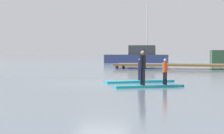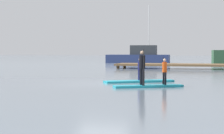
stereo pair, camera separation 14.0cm
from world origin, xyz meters
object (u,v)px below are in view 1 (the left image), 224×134
Objects in this scene: paddleboard_near at (139,81)px; paddler_adult at (143,65)px; paddler_child_front at (165,70)px; fishing_boat_green_midground at (138,57)px; paddleboard_far at (149,86)px; paddler_child_solo at (140,68)px.

paddler_adult reaches higher than paddleboard_near.
paddler_child_front is 35.64m from fishing_boat_green_midground.
fishing_boat_green_midground reaches higher than paddleboard_far.
paddler_adult is at bearing -76.58° from paddler_child_solo.
paddler_adult is 1.29× the size of paddler_child_front.
paddler_adult is (0.69, -2.87, 0.24)m from paddler_child_solo.
paddleboard_far is at bearing 30.37° from paddler_adult.
paddler_child_solo is 2.96m from paddler_adult.
paddleboard_far is 2.42× the size of paddler_child_front.
paddler_child_solo reaches higher than paddleboard_far.
paddler_child_front reaches higher than paddleboard_near.
paddler_adult reaches higher than paddleboard_far.
paddleboard_near is 3.10m from paddler_adult.
paddler_child_front is at bearing -76.77° from fishing_boat_green_midground.
paddleboard_near is 0.69m from paddler_child_solo.
paddler_adult is (0.70, -2.87, 0.92)m from paddleboard_near.
paddleboard_near is 2.94m from paddler_child_front.
paddler_child_solo is 0.93× the size of paddler_child_front.
paddleboard_far is at bearing -70.53° from paddleboard_near.
paddler_child_solo is at bearing -78.54° from fishing_boat_green_midground.
paddler_child_front is 0.15× the size of fishing_boat_green_midground.
paddleboard_near is 1.15× the size of paddleboard_far.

